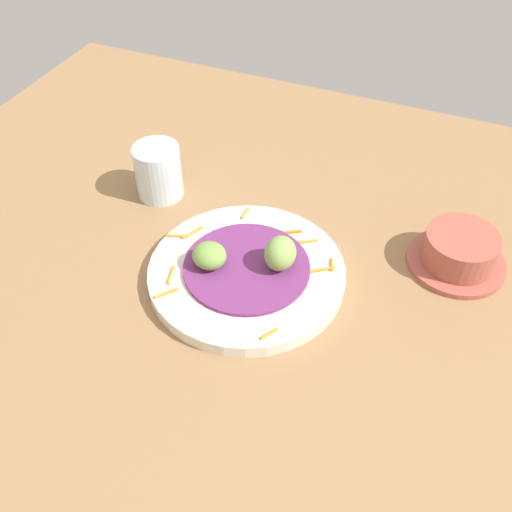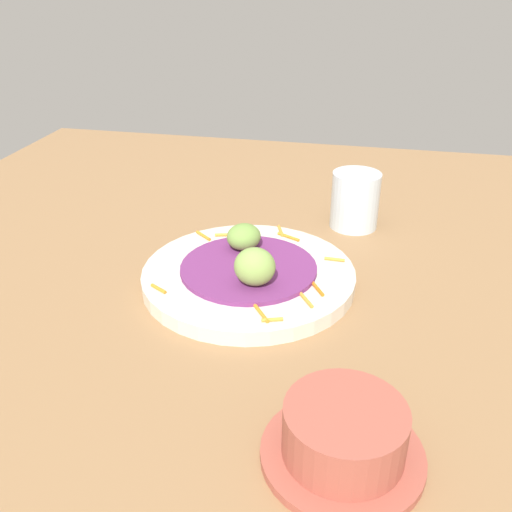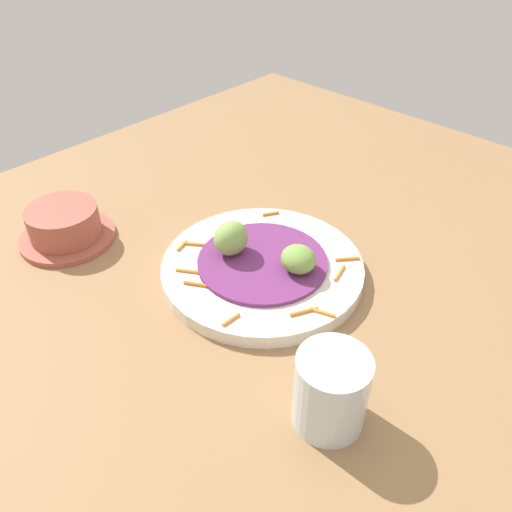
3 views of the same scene
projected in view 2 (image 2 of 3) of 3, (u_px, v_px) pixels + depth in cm
name	position (u px, v px, depth cm)	size (l,w,h in cm)	color
table_surface	(233.00, 269.00, 73.77)	(110.00, 110.00, 2.00)	#936D47
main_plate	(249.00, 276.00, 68.44)	(25.85, 25.85, 1.82)	silver
cabbage_bed	(249.00, 268.00, 67.88)	(16.57, 16.57, 0.55)	#702D6B
carrot_garnish	(266.00, 266.00, 68.40)	(23.35, 21.39, 0.40)	orange
guac_scoop_left	(255.00, 267.00, 62.95)	(4.71, 4.05, 4.50)	#84A851
guac_scoop_center	(243.00, 238.00, 70.72)	(4.55, 4.26, 3.22)	#759E47
terracotta_bowl	(344.00, 437.00, 43.72)	(13.11, 13.11, 5.12)	#A85142
water_glass	(355.00, 200.00, 81.45)	(6.98, 6.98, 8.21)	silver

